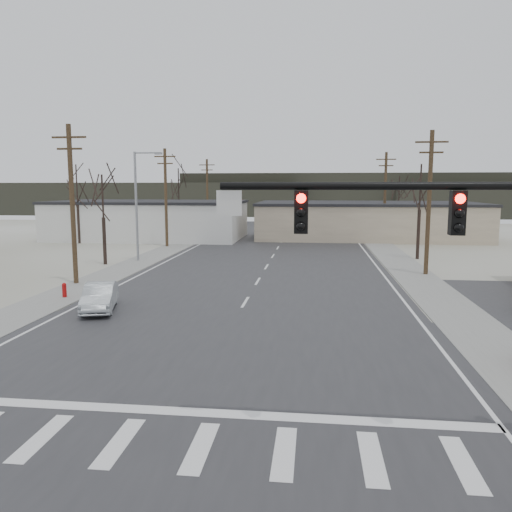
{
  "coord_description": "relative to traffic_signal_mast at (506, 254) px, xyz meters",
  "views": [
    {
      "loc": [
        3.6,
        -17.87,
        6.19
      ],
      "look_at": [
        0.62,
        7.66,
        2.6
      ],
      "focal_mm": 35.0,
      "sensor_mm": 36.0,
      "label": 1
    }
  ],
  "objects": [
    {
      "name": "sidewalk_right",
      "position": [
        2.71,
        26.2,
        -4.64
      ],
      "size": [
        3.0,
        90.0,
        0.06
      ],
      "primitive_type": "cube",
      "color": "gray",
      "rests_on": "ground"
    },
    {
      "name": "tree_right_far",
      "position": [
        7.11,
        58.2,
        0.91
      ],
      "size": [
        3.52,
        3.52,
        7.84
      ],
      "color": "#2F221D",
      "rests_on": "ground"
    },
    {
      "name": "building_right_far",
      "position": [
        2.11,
        50.2,
        -2.52
      ],
      "size": [
        26.3,
        14.3,
        4.3
      ],
      "color": "#C3B195",
      "rests_on": "ground"
    },
    {
      "name": "fire_hydrant",
      "position": [
        -18.09,
        14.2,
        -4.22
      ],
      "size": [
        0.24,
        0.24,
        0.87
      ],
      "color": "#A50C0C",
      "rests_on": "ground"
    },
    {
      "name": "hill_center",
      "position": [
        7.11,
        102.2,
        -0.17
      ],
      "size": [
        80.0,
        18.0,
        9.0
      ],
      "primitive_type": "cube",
      "color": "#333026",
      "rests_on": "ground"
    },
    {
      "name": "tree_left_far",
      "position": [
        -21.89,
        52.2,
        1.61
      ],
      "size": [
        3.96,
        3.96,
        8.82
      ],
      "color": "#2F221D",
      "rests_on": "ground"
    },
    {
      "name": "tree_right_mid",
      "position": [
        4.61,
        32.2,
        1.26
      ],
      "size": [
        3.74,
        3.74,
        8.33
      ],
      "color": "#2F221D",
      "rests_on": "ground"
    },
    {
      "name": "traffic_signal_mast",
      "position": [
        0.0,
        0.0,
        0.0
      ],
      "size": [
        8.95,
        0.43,
        7.2
      ],
      "color": "black",
      "rests_on": "ground"
    },
    {
      "name": "upole_left_d",
      "position": [
        -19.39,
        58.2,
        0.55
      ],
      "size": [
        2.2,
        0.3,
        10.0
      ],
      "color": "#4E3824",
      "rests_on": "ground"
    },
    {
      "name": "hill_left",
      "position": [
        -42.89,
        98.2,
        -1.17
      ],
      "size": [
        70.0,
        18.0,
        7.0
      ],
      "primitive_type": "cube",
      "color": "#333026",
      "rests_on": "ground"
    },
    {
      "name": "tree_left_near",
      "position": [
        -20.89,
        26.2,
        0.55
      ],
      "size": [
        3.3,
        3.3,
        7.35
      ],
      "color": "#2F221D",
      "rests_on": "ground"
    },
    {
      "name": "upole_left_b",
      "position": [
        -19.39,
        18.2,
        0.55
      ],
      "size": [
        2.2,
        0.3,
        10.0
      ],
      "color": "#4E3824",
      "rests_on": "ground"
    },
    {
      "name": "upole_right_b",
      "position": [
        3.61,
        46.2,
        0.55
      ],
      "size": [
        2.2,
        0.3,
        10.0
      ],
      "color": "#4E3824",
      "rests_on": "ground"
    },
    {
      "name": "building_left_far",
      "position": [
        -23.89,
        46.2,
        -2.42
      ],
      "size": [
        22.3,
        12.3,
        4.5
      ],
      "color": "silver",
      "rests_on": "ground"
    },
    {
      "name": "cross_road",
      "position": [
        -7.89,
        6.2,
        -4.65
      ],
      "size": [
        90.0,
        10.0,
        0.04
      ],
      "primitive_type": "cube",
      "color": "#2A2A2D",
      "rests_on": "ground"
    },
    {
      "name": "car_far_b",
      "position": [
        -9.62,
        64.5,
        -3.87
      ],
      "size": [
        2.31,
        4.65,
        1.52
      ],
      "primitive_type": "imported",
      "rotation": [
        0.0,
        0.0,
        0.12
      ],
      "color": "black",
      "rests_on": "main_road"
    },
    {
      "name": "streetlight_main",
      "position": [
        -18.69,
        28.2,
        0.41
      ],
      "size": [
        2.4,
        0.25,
        9.0
      ],
      "color": "gray",
      "rests_on": "ground"
    },
    {
      "name": "upole_left_c",
      "position": [
        -19.39,
        38.2,
        0.55
      ],
      "size": [
        2.2,
        0.3,
        10.0
      ],
      "color": "#4E3824",
      "rests_on": "ground"
    },
    {
      "name": "upole_right_a",
      "position": [
        3.61,
        24.2,
        0.55
      ],
      "size": [
        2.2,
        0.3,
        10.0
      ],
      "color": "#4E3824",
      "rests_on": "ground"
    },
    {
      "name": "main_road",
      "position": [
        -7.89,
        21.2,
        -4.65
      ],
      "size": [
        18.0,
        110.0,
        0.05
      ],
      "primitive_type": "cube",
      "color": "#2A2A2D",
      "rests_on": "ground"
    },
    {
      "name": "tree_left_mid",
      "position": [
        -29.89,
        40.2,
        1.61
      ],
      "size": [
        3.96,
        3.96,
        8.82
      ],
      "color": "#2F221D",
      "rests_on": "ground"
    },
    {
      "name": "ground",
      "position": [
        -7.89,
        6.2,
        -4.67
      ],
      "size": [
        140.0,
        140.0,
        0.0
      ],
      "primitive_type": "plane",
      "color": "silver",
      "rests_on": "ground"
    },
    {
      "name": "car_far_a",
      "position": [
        -7.38,
        57.48,
        -3.77
      ],
      "size": [
        2.86,
        6.08,
        1.72
      ],
      "primitive_type": "imported",
      "rotation": [
        0.0,
        0.0,
        3.22
      ],
      "color": "black",
      "rests_on": "main_road"
    },
    {
      "name": "sedan_crossing",
      "position": [
        -14.89,
        11.67,
        -3.95
      ],
      "size": [
        2.52,
        4.33,
        1.35
      ],
      "primitive_type": "imported",
      "rotation": [
        0.0,
        0.0,
        0.28
      ],
      "color": "#A9B0B4",
      "rests_on": "main_road"
    },
    {
      "name": "sidewalk_left",
      "position": [
        -18.49,
        26.2,
        -4.64
      ],
      "size": [
        3.0,
        90.0,
        0.06
      ],
      "primitive_type": "cube",
      "color": "gray",
      "rests_on": "ground"
    }
  ]
}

